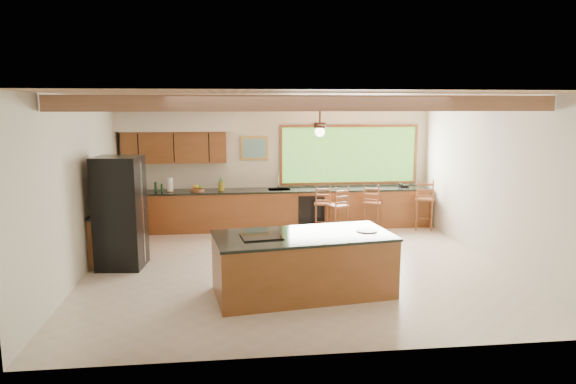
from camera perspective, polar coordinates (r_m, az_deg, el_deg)
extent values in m
plane|color=beige|center=(9.21, 0.85, -8.31)|extent=(7.20, 7.20, 0.00)
cube|color=beige|center=(12.06, -1.13, 3.27)|extent=(7.20, 0.04, 3.00)
cube|color=beige|center=(5.71, 5.12, -3.94)|extent=(7.20, 0.04, 3.00)
cube|color=beige|center=(9.12, -22.16, 0.50)|extent=(0.04, 6.50, 3.00)
cube|color=beige|center=(9.98, 21.83, 1.25)|extent=(0.04, 6.50, 3.00)
cube|color=#9D704E|center=(8.76, 0.90, 10.70)|extent=(7.20, 6.50, 0.04)
cube|color=#936249|center=(7.17, 2.59, 9.81)|extent=(7.10, 0.15, 0.22)
cube|color=#936249|center=(9.25, 0.49, 9.78)|extent=(7.10, 0.15, 0.22)
cube|color=#936249|center=(11.04, -0.68, 9.76)|extent=(7.10, 0.15, 0.22)
cube|color=brown|center=(11.84, -12.48, 4.87)|extent=(2.30, 0.35, 0.70)
cube|color=beige|center=(11.74, -12.63, 7.76)|extent=(2.60, 0.50, 0.48)
cylinder|color=#FFEABF|center=(11.84, -15.97, 6.53)|extent=(0.10, 0.10, 0.01)
cylinder|color=#FFEABF|center=(11.70, -9.15, 6.74)|extent=(0.10, 0.10, 0.01)
cube|color=#76BF44|center=(12.29, 6.81, 4.12)|extent=(3.20, 0.04, 1.30)
cube|color=gold|center=(11.96, -3.76, 4.88)|extent=(0.64, 0.03, 0.54)
cube|color=#457D67|center=(11.94, -3.75, 4.88)|extent=(0.54, 0.01, 0.44)
cube|color=brown|center=(11.89, -0.96, -1.99)|extent=(7.00, 0.65, 0.88)
cube|color=black|center=(11.81, -0.97, 0.20)|extent=(7.04, 0.69, 0.04)
cube|color=brown|center=(10.53, -18.07, -4.00)|extent=(0.65, 2.35, 0.88)
cube|color=black|center=(10.44, -18.20, -1.55)|extent=(0.69, 2.39, 0.04)
cube|color=black|center=(11.67, 2.63, -2.33)|extent=(0.60, 0.02, 0.78)
cube|color=silver|center=(11.81, -0.97, 0.22)|extent=(0.50, 0.38, 0.03)
cylinder|color=silver|center=(11.98, -1.06, 1.16)|extent=(0.03, 0.03, 0.30)
cylinder|color=silver|center=(11.86, -1.02, 1.71)|extent=(0.03, 0.20, 0.03)
cylinder|color=white|center=(11.77, -12.98, 0.79)|extent=(0.13, 0.13, 0.32)
cylinder|color=#19401F|center=(11.86, -14.49, 0.56)|extent=(0.06, 0.06, 0.22)
cylinder|color=#19401F|center=(11.81, -13.84, 0.46)|extent=(0.05, 0.05, 0.18)
cube|color=black|center=(12.40, 12.72, 0.72)|extent=(0.22, 0.18, 0.09)
cube|color=brown|center=(7.84, 1.69, -8.15)|extent=(2.76, 1.56, 0.89)
cube|color=black|center=(7.71, 1.71, -4.88)|extent=(2.80, 1.60, 0.04)
cube|color=black|center=(7.55, -2.97, -4.96)|extent=(0.64, 0.54, 0.02)
cylinder|color=white|center=(7.99, 8.76, -4.26)|extent=(0.32, 0.32, 0.02)
cube|color=black|center=(9.44, -18.15, -2.18)|extent=(0.84, 0.82, 1.97)
cube|color=silver|center=(9.37, -15.85, -2.15)|extent=(0.03, 0.05, 1.81)
cube|color=brown|center=(11.54, 3.98, -1.24)|extent=(0.48, 0.48, 0.04)
cylinder|color=brown|center=(11.43, 3.33, -3.09)|extent=(0.04, 0.04, 0.64)
cylinder|color=brown|center=(11.48, 4.86, -3.05)|extent=(0.04, 0.04, 0.64)
cylinder|color=brown|center=(11.73, 3.07, -2.76)|extent=(0.04, 0.04, 0.64)
cylinder|color=brown|center=(11.78, 4.56, -2.72)|extent=(0.04, 0.04, 0.64)
cube|color=brown|center=(11.79, 9.34, -1.14)|extent=(0.52, 0.52, 0.04)
cylinder|color=brown|center=(11.67, 8.78, -2.94)|extent=(0.04, 0.04, 0.64)
cylinder|color=brown|center=(11.76, 10.23, -2.89)|extent=(0.04, 0.04, 0.64)
cylinder|color=brown|center=(11.96, 8.39, -2.62)|extent=(0.04, 0.04, 0.64)
cylinder|color=brown|center=(12.05, 9.81, -2.57)|extent=(0.04, 0.04, 0.64)
cube|color=brown|center=(11.28, 5.50, -1.49)|extent=(0.52, 0.52, 0.04)
cylinder|color=brown|center=(11.17, 4.85, -3.40)|extent=(0.04, 0.04, 0.65)
cylinder|color=brown|center=(11.24, 6.42, -3.35)|extent=(0.04, 0.04, 0.65)
cylinder|color=brown|center=(11.47, 4.54, -3.05)|extent=(0.04, 0.04, 0.65)
cylinder|color=brown|center=(11.53, 6.07, -3.00)|extent=(0.04, 0.04, 0.65)
cube|color=brown|center=(12.17, 14.91, -0.72)|extent=(0.54, 0.54, 0.04)
cylinder|color=brown|center=(12.03, 14.38, -2.61)|extent=(0.04, 0.04, 0.69)
cylinder|color=brown|center=(12.15, 15.86, -2.56)|extent=(0.04, 0.04, 0.69)
cylinder|color=brown|center=(12.34, 13.83, -2.29)|extent=(0.04, 0.04, 0.69)
cylinder|color=brown|center=(12.46, 15.28, -2.24)|extent=(0.04, 0.04, 0.69)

